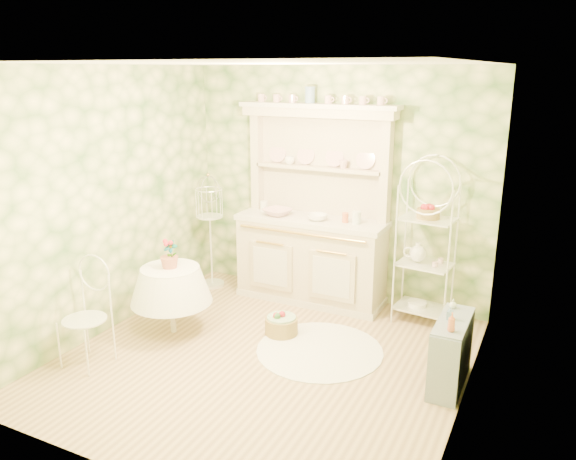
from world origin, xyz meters
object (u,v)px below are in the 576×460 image
at_px(kitchen_dresser, 312,206).
at_px(side_shelf, 451,355).
at_px(bakers_rack, 426,245).
at_px(round_table, 172,300).
at_px(cafe_chair, 85,325).
at_px(birdcage_stand, 210,228).
at_px(floor_basket, 281,326).

distance_m(kitchen_dresser, side_shelf, 2.37).
xyz_separation_m(kitchen_dresser, side_shelf, (1.85, -1.20, -0.86)).
distance_m(bakers_rack, round_table, 2.72).
bearing_deg(round_table, cafe_chair, -108.42).
relative_size(round_table, birdcage_stand, 0.47).
height_order(kitchen_dresser, birdcage_stand, kitchen_dresser).
xyz_separation_m(round_table, floor_basket, (1.04, 0.45, -0.27)).
bearing_deg(bakers_rack, kitchen_dresser, -173.09).
relative_size(bakers_rack, cafe_chair, 2.15).
height_order(kitchen_dresser, round_table, kitchen_dresser).
bearing_deg(bakers_rack, birdcage_stand, -169.82).
xyz_separation_m(round_table, birdcage_stand, (-0.37, 1.28, 0.40)).
relative_size(bakers_rack, side_shelf, 2.61).
xyz_separation_m(side_shelf, cafe_chair, (-3.09, -1.12, 0.12)).
bearing_deg(side_shelf, kitchen_dresser, 151.14).
bearing_deg(birdcage_stand, round_table, -74.04).
bearing_deg(bakers_rack, cafe_chair, -130.77).
relative_size(round_table, cafe_chair, 0.89).
bearing_deg(kitchen_dresser, bakers_rack, -0.15).
bearing_deg(birdcage_stand, bakers_rack, 3.13).
relative_size(kitchen_dresser, birdcage_stand, 1.51).
relative_size(side_shelf, cafe_chair, 0.82).
xyz_separation_m(cafe_chair, floor_basket, (1.34, 1.34, -0.31)).
distance_m(cafe_chair, birdcage_stand, 2.21).
xyz_separation_m(bakers_rack, floor_basket, (-1.22, -0.98, -0.77)).
relative_size(kitchen_dresser, cafe_chair, 2.85).
relative_size(side_shelf, round_table, 0.92).
relative_size(birdcage_stand, floor_basket, 5.24).
bearing_deg(round_table, kitchen_dresser, 56.78).
height_order(kitchen_dresser, bakers_rack, kitchen_dresser).
distance_m(kitchen_dresser, cafe_chair, 2.73).
xyz_separation_m(cafe_chair, birdcage_stand, (-0.07, 2.18, 0.36)).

